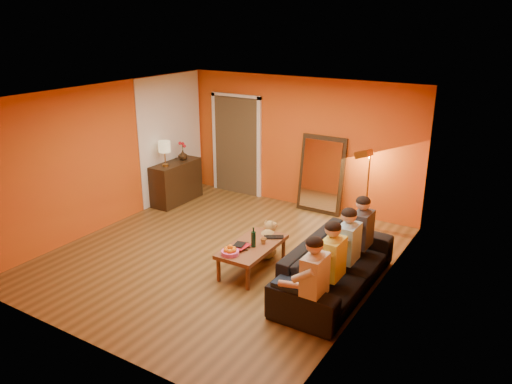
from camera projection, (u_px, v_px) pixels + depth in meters
The scene contains 27 objects.
room_shell at pixel (233, 173), 8.03m from camera, with size 5.00×5.50×2.60m.
white_accent at pixel (171, 138), 10.36m from camera, with size 0.02×1.90×2.58m, color white.
doorway_recess at pixel (240, 145), 10.83m from camera, with size 1.06×0.30×2.10m, color #3F2D19.
door_jamb_left at pixel (215, 143), 11.01m from camera, with size 0.08×0.06×2.20m, color white.
door_jamb_right at pixel (259, 149), 10.45m from camera, with size 0.08×0.06×2.20m, color white.
door_header at pixel (236, 96), 10.38m from camera, with size 1.22×0.06×0.08m, color white.
mirror_frame at pixel (322, 175), 9.75m from camera, with size 0.92×0.06×1.52m, color #312110.
mirror_glass at pixel (321, 175), 9.72m from camera, with size 0.78×0.02×1.36m, color white.
sideboard at pixel (176, 182), 10.37m from camera, with size 0.44×1.18×0.85m, color #312110.
table_lamp at pixel (165, 154), 9.90m from camera, with size 0.24×0.24×0.51m, color beige, non-canonical shape.
sofa at pixel (336, 267), 7.03m from camera, with size 0.94×2.39×0.70m, color black.
coffee_table at pixel (252, 257), 7.61m from camera, with size 0.62×1.22×0.42m, color brown, non-canonical shape.
floor_lamp at pixel (367, 190), 8.99m from camera, with size 0.30×0.24×1.44m, color #B18334, non-canonical shape.
dog at pixel (268, 239), 8.00m from camera, with size 0.33×0.51×0.60m, color olive, non-canonical shape.
person_far_left at pixel (314, 283), 6.07m from camera, with size 0.70×0.44×1.22m, color beige, non-canonical shape.
person_mid_left at pixel (332, 265), 6.51m from camera, with size 0.70×0.44×1.22m, color #D3C946, non-canonical shape.
person_mid_right at pixel (348, 249), 6.96m from camera, with size 0.70×0.44×1.22m, color #91BFE0, non-canonical shape.
person_far_right at pixel (362, 235), 7.40m from camera, with size 0.70×0.44×1.22m, color #313035, non-canonical shape.
fruit_bowl at pixel (230, 250), 7.20m from camera, with size 0.26×0.26×0.16m, color #E651A0, non-canonical shape.
wine_bottle at pixel (253, 237), 7.42m from camera, with size 0.07×0.07×0.31m, color black.
tumbler at pixel (263, 241), 7.56m from camera, with size 0.10×0.10×0.09m, color #B27F3F.
laptop at pixel (274, 238), 7.73m from camera, with size 0.31×0.20×0.02m, color black.
book_lower at pixel (235, 246), 7.46m from camera, with size 0.20×0.26×0.02m, color #312110.
book_mid at pixel (236, 245), 7.46m from camera, with size 0.19×0.26×0.02m, color red.
book_upper at pixel (235, 244), 7.44m from camera, with size 0.15×0.20×0.02m, color black.
vase at pixel (183, 155), 10.40m from camera, with size 0.19×0.19×0.20m, color #312110.
flowers at pixel (182, 145), 10.33m from camera, with size 0.17×0.17×0.39m, color red, non-canonical shape.
Camera 1 is at (4.32, -5.98, 3.68)m, focal length 35.00 mm.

